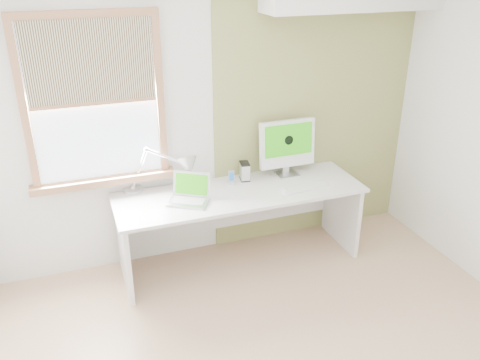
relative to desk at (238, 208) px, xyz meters
name	(u,v)px	position (x,y,z in m)	size (l,w,h in m)	color
room	(300,203)	(-0.12, -1.44, 0.77)	(4.04, 3.54, 2.64)	tan
accent_wall	(315,108)	(0.88, 0.30, 0.77)	(2.00, 0.02, 2.60)	olive
window	(95,103)	(-1.12, 0.27, 1.01)	(1.20, 0.14, 1.42)	#8F5D3D
desk	(238,208)	(0.00, 0.00, 0.00)	(2.20, 0.70, 0.73)	silver
desk_lamp	(178,169)	(-0.51, 0.12, 0.41)	(0.68, 0.42, 0.41)	silver
laptop	(190,194)	(-0.46, -0.08, 0.25)	(0.41, 0.39, 0.23)	silver
phone_dock	(231,180)	(-0.02, 0.11, 0.23)	(0.07, 0.07, 0.13)	silver
external_drive	(245,171)	(0.12, 0.16, 0.28)	(0.10, 0.14, 0.17)	silver
imac	(287,145)	(0.54, 0.15, 0.49)	(0.54, 0.18, 0.53)	silver
keyboard	(305,187)	(0.56, -0.20, 0.21)	(0.47, 0.16, 0.02)	white
mouse	(286,191)	(0.37, -0.21, 0.21)	(0.05, 0.09, 0.03)	white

